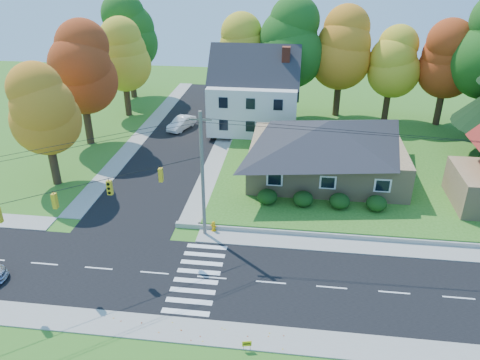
# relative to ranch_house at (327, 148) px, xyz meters

# --- Properties ---
(ground) EXTENTS (120.00, 120.00, 0.00)m
(ground) POSITION_rel_ranch_house_xyz_m (-8.00, -16.00, -3.27)
(ground) COLOR #3D7923
(road_main) EXTENTS (90.00, 8.00, 0.02)m
(road_main) POSITION_rel_ranch_house_xyz_m (-8.00, -16.00, -3.26)
(road_main) COLOR black
(road_main) RESTS_ON ground
(road_cross) EXTENTS (8.00, 44.00, 0.02)m
(road_cross) POSITION_rel_ranch_house_xyz_m (-16.00, 10.00, -3.25)
(road_cross) COLOR black
(road_cross) RESTS_ON ground
(sidewalk_north) EXTENTS (90.00, 2.00, 0.08)m
(sidewalk_north) POSITION_rel_ranch_house_xyz_m (-8.00, -11.00, -3.23)
(sidewalk_north) COLOR #9C9A90
(sidewalk_north) RESTS_ON ground
(sidewalk_south) EXTENTS (90.00, 2.00, 0.08)m
(sidewalk_south) POSITION_rel_ranch_house_xyz_m (-8.00, -21.00, -3.23)
(sidewalk_south) COLOR #9C9A90
(sidewalk_south) RESTS_ON ground
(lawn) EXTENTS (30.00, 30.00, 0.50)m
(lawn) POSITION_rel_ranch_house_xyz_m (5.00, 5.00, -3.02)
(lawn) COLOR #3D7923
(lawn) RESTS_ON ground
(ranch_house) EXTENTS (14.60, 10.60, 5.40)m
(ranch_house) POSITION_rel_ranch_house_xyz_m (0.00, 0.00, 0.00)
(ranch_house) COLOR tan
(ranch_house) RESTS_ON lawn
(colonial_house) EXTENTS (10.40, 8.40, 9.60)m
(colonial_house) POSITION_rel_ranch_house_xyz_m (-7.96, 12.00, 1.32)
(colonial_house) COLOR silver
(colonial_house) RESTS_ON lawn
(hedge_row) EXTENTS (10.70, 1.70, 1.27)m
(hedge_row) POSITION_rel_ranch_house_xyz_m (-0.50, -6.20, -2.13)
(hedge_row) COLOR #163A10
(hedge_row) RESTS_ON lawn
(traffic_infrastructure) EXTENTS (38.10, 10.66, 10.00)m
(traffic_infrastructure) POSITION_rel_ranch_house_xyz_m (-8.15, -14.65, 1.88)
(traffic_infrastructure) COLOR #666059
(traffic_infrastructure) RESTS_ON ground
(tree_lot_0) EXTENTS (6.72, 6.72, 12.51)m
(tree_lot_0) POSITION_rel_ranch_house_xyz_m (-10.00, 18.00, 5.04)
(tree_lot_0) COLOR #3F2A19
(tree_lot_0) RESTS_ON lawn
(tree_lot_1) EXTENTS (7.84, 7.84, 14.60)m
(tree_lot_1) POSITION_rel_ranch_house_xyz_m (-4.00, 17.00, 6.35)
(tree_lot_1) COLOR #3F2A19
(tree_lot_1) RESTS_ON lawn
(tree_lot_2) EXTENTS (7.28, 7.28, 13.56)m
(tree_lot_2) POSITION_rel_ranch_house_xyz_m (2.00, 18.00, 5.70)
(tree_lot_2) COLOR #3F2A19
(tree_lot_2) RESTS_ON lawn
(tree_lot_3) EXTENTS (6.16, 6.16, 11.47)m
(tree_lot_3) POSITION_rel_ranch_house_xyz_m (8.00, 17.00, 4.39)
(tree_lot_3) COLOR #3F2A19
(tree_lot_3) RESTS_ON lawn
(tree_lot_4) EXTENTS (6.72, 6.72, 12.51)m
(tree_lot_4) POSITION_rel_ranch_house_xyz_m (14.00, 16.00, 5.04)
(tree_lot_4) COLOR #3F2A19
(tree_lot_4) RESTS_ON lawn
(tree_west_0) EXTENTS (6.16, 6.16, 11.47)m
(tree_west_0) POSITION_rel_ranch_house_xyz_m (-25.00, -4.00, 3.89)
(tree_west_0) COLOR #3F2A19
(tree_west_0) RESTS_ON ground
(tree_west_1) EXTENTS (7.28, 7.28, 13.56)m
(tree_west_1) POSITION_rel_ranch_house_xyz_m (-26.00, 6.00, 5.20)
(tree_west_1) COLOR #3F2A19
(tree_west_1) RESTS_ON ground
(tree_west_2) EXTENTS (6.72, 6.72, 12.51)m
(tree_west_2) POSITION_rel_ranch_house_xyz_m (-25.00, 16.00, 4.54)
(tree_west_2) COLOR #3F2A19
(tree_west_2) RESTS_ON ground
(tree_west_3) EXTENTS (7.84, 7.84, 14.60)m
(tree_west_3) POSITION_rel_ranch_house_xyz_m (-27.00, 24.00, 5.85)
(tree_west_3) COLOR #3F2A19
(tree_west_3) RESTS_ON ground
(white_car) EXTENTS (2.94, 4.72, 1.47)m
(white_car) POSITION_rel_ranch_house_xyz_m (-16.80, 11.67, -2.51)
(white_car) COLOR silver
(white_car) RESTS_ON road_cross
(fire_hydrant) EXTENTS (0.51, 0.40, 0.90)m
(fire_hydrant) POSITION_rel_ranch_house_xyz_m (-8.89, -10.32, -2.84)
(fire_hydrant) COLOR #D79808
(fire_hydrant) RESTS_ON ground
(yard_sign) EXTENTS (0.52, 0.14, 0.66)m
(yard_sign) POSITION_rel_ranch_house_xyz_m (-4.93, -21.98, -2.80)
(yard_sign) COLOR black
(yard_sign) RESTS_ON ground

